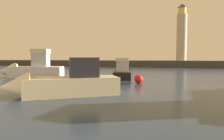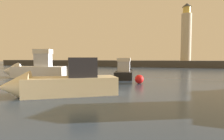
# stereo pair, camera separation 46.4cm
# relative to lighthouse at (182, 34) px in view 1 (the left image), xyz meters

# --- Properties ---
(ground_plane) EXTENTS (220.00, 220.00, 0.00)m
(ground_plane) POSITION_rel_lighthouse_xyz_m (-7.46, -25.55, -8.55)
(ground_plane) COLOR #2D3D51
(breakwater) EXTENTS (97.19, 6.80, 1.67)m
(breakwater) POSITION_rel_lighthouse_xyz_m (-7.46, 0.00, -7.71)
(breakwater) COLOR #423F3D
(breakwater) RESTS_ON ground_plane
(lighthouse) EXTENTS (2.52, 2.52, 14.53)m
(lighthouse) POSITION_rel_lighthouse_xyz_m (0.00, 0.00, 0.00)
(lighthouse) COLOR beige
(lighthouse) RESTS_ON breakwater
(motorboat_1) EXTENTS (2.89, 6.30, 2.81)m
(motorboat_1) POSITION_rel_lighthouse_xyz_m (-8.97, -30.07, -7.82)
(motorboat_1) COLOR black
(motorboat_1) RESTS_ON ground_plane
(motorboat_2) EXTENTS (7.94, 4.17, 3.75)m
(motorboat_2) POSITION_rel_lighthouse_xyz_m (-19.90, -33.00, -7.56)
(motorboat_2) COLOR white
(motorboat_2) RESTS_ON ground_plane
(motorboat_4) EXTENTS (7.13, 5.40, 2.73)m
(motorboat_4) POSITION_rel_lighthouse_xyz_m (-10.55, -41.87, -7.79)
(motorboat_4) COLOR beige
(motorboat_4) RESTS_ON ground_plane
(mooring_buoy) EXTENTS (0.82, 0.82, 0.82)m
(mooring_buoy) POSITION_rel_lighthouse_xyz_m (-6.44, -34.88, -8.14)
(mooring_buoy) COLOR red
(mooring_buoy) RESTS_ON ground_plane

